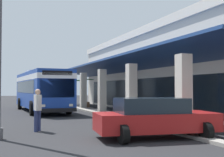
% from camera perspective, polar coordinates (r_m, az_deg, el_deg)
% --- Properties ---
extents(ground, '(120.00, 120.00, 0.00)m').
position_cam_1_polar(ground, '(24.22, 7.13, -6.24)').
color(ground, '#262628').
extents(curb_strip, '(32.52, 0.50, 0.12)m').
position_cam_1_polar(curb_strip, '(22.91, -3.89, -6.35)').
color(curb_strip, '#9E998E').
rests_on(curb_strip, ground).
extents(plaza_building, '(27.40, 15.24, 6.64)m').
position_cam_1_polar(plaza_building, '(27.32, 15.78, 1.28)').
color(plaza_building, beige).
rests_on(plaza_building, ground).
extents(transit_bus, '(11.32, 3.19, 3.34)m').
position_cam_1_polar(transit_bus, '(24.70, -13.44, -1.82)').
color(transit_bus, '#193D9E').
rests_on(transit_bus, ground).
extents(parked_sedan_red, '(2.81, 4.60, 1.47)m').
position_cam_1_polar(parked_sedan_red, '(11.09, 8.14, -7.41)').
color(parked_sedan_red, maroon).
rests_on(parked_sedan_red, ground).
extents(pedestrian, '(0.71, 0.31, 1.79)m').
position_cam_1_polar(pedestrian, '(13.08, -14.06, -5.35)').
color(pedestrian, navy).
rests_on(pedestrian, ground).
extents(potted_palm, '(1.61, 2.01, 2.82)m').
position_cam_1_polar(potted_palm, '(29.53, -5.23, -4.02)').
color(potted_palm, brown).
rests_on(potted_palm, ground).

